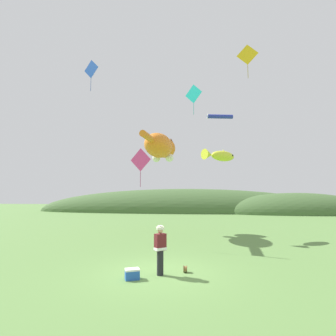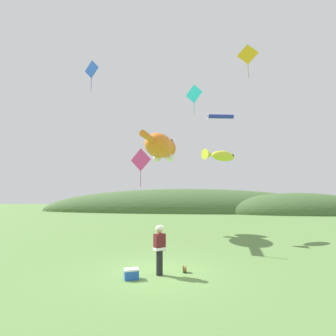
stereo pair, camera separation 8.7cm
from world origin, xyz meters
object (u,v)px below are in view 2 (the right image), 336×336
(kite_diamond_gold, at_px, (248,55))
(picnic_cooler, at_px, (131,274))
(kite_spool, at_px, (185,269))
(kite_diamond_teal, at_px, (194,94))
(kite_fish_windsock, at_px, (220,156))
(kite_diamond_pink, at_px, (141,160))
(kite_giant_cat, at_px, (161,147))
(festival_attendant, at_px, (160,248))
(kite_tube_streamer, at_px, (220,116))
(kite_diamond_blue, at_px, (92,70))

(kite_diamond_gold, bearing_deg, picnic_cooler, -128.55)
(kite_spool, xyz_separation_m, kite_diamond_teal, (0.45, 9.63, 10.53))
(kite_fish_windsock, xyz_separation_m, kite_diamond_gold, (1.68, -1.84, 6.22))
(kite_diamond_pink, xyz_separation_m, kite_diamond_teal, (3.18, 4.74, 5.75))
(kite_giant_cat, relative_size, kite_diamond_gold, 3.03)
(festival_attendant, height_order, kite_fish_windsock, kite_fish_windsock)
(kite_fish_windsock, bearing_deg, kite_tube_streamer, 83.45)
(kite_spool, relative_size, kite_tube_streamer, 0.11)
(kite_spool, distance_m, kite_fish_windsock, 9.92)
(kite_fish_windsock, bearing_deg, kite_giant_cat, 162.83)
(picnic_cooler, height_order, kite_tube_streamer, kite_tube_streamer)
(picnic_cooler, xyz_separation_m, kite_diamond_pink, (-0.92, 5.87, 4.73))
(kite_spool, height_order, kite_diamond_pink, kite_diamond_pink)
(kite_spool, relative_size, kite_diamond_pink, 0.11)
(kite_diamond_blue, bearing_deg, kite_fish_windsock, 9.92)
(picnic_cooler, bearing_deg, kite_diamond_gold, 51.45)
(kite_spool, bearing_deg, festival_attendant, -154.74)
(kite_diamond_blue, bearing_deg, picnic_cooler, -57.54)
(kite_spool, xyz_separation_m, kite_diamond_pink, (-2.73, 4.89, 4.78))
(kite_tube_streamer, distance_m, kite_diamond_gold, 7.05)
(picnic_cooler, relative_size, kite_diamond_teal, 0.24)
(picnic_cooler, distance_m, kite_diamond_gold, 14.76)
(festival_attendant, bearing_deg, kite_fish_windsock, 69.79)
(kite_tube_streamer, distance_m, kite_diamond_teal, 4.03)
(kite_giant_cat, relative_size, kite_diamond_teal, 2.82)
(kite_spool, xyz_separation_m, kite_diamond_blue, (-6.55, 6.47, 11.31))
(kite_spool, xyz_separation_m, kite_fish_windsock, (2.20, 8.00, 5.43))
(kite_giant_cat, relative_size, kite_tube_streamer, 2.92)
(kite_giant_cat, height_order, kite_diamond_teal, kite_diamond_teal)
(kite_spool, distance_m, kite_diamond_blue, 14.58)
(kite_diamond_blue, distance_m, kite_diamond_pink, 7.73)
(kite_fish_windsock, height_order, kite_tube_streamer, kite_tube_streamer)
(kite_fish_windsock, height_order, kite_diamond_blue, kite_diamond_blue)
(kite_diamond_pink, distance_m, kite_diamond_teal, 8.10)
(kite_diamond_pink, bearing_deg, kite_tube_streamer, 55.30)
(kite_diamond_pink, relative_size, kite_diamond_teal, 0.94)
(picnic_cooler, relative_size, kite_fish_windsock, 0.22)
(kite_fish_windsock, xyz_separation_m, kite_diamond_teal, (-1.75, 1.63, 5.11))
(kite_tube_streamer, relative_size, kite_diamond_gold, 1.04)
(kite_diamond_pink, height_order, kite_diamond_teal, kite_diamond_teal)
(kite_giant_cat, distance_m, kite_diamond_blue, 7.25)
(kite_tube_streamer, bearing_deg, kite_diamond_pink, -124.70)
(kite_spool, distance_m, picnic_cooler, 2.06)
(kite_diamond_pink, bearing_deg, kite_diamond_gold, 10.86)
(kite_fish_windsock, bearing_deg, kite_diamond_gold, -47.71)
(kite_diamond_blue, relative_size, kite_diamond_gold, 0.98)
(kite_diamond_teal, bearing_deg, kite_tube_streamer, 54.09)
(kite_tube_streamer, distance_m, kite_diamond_blue, 11.38)
(kite_spool, height_order, kite_fish_windsock, kite_fish_windsock)
(kite_diamond_pink, bearing_deg, picnic_cooler, -81.07)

